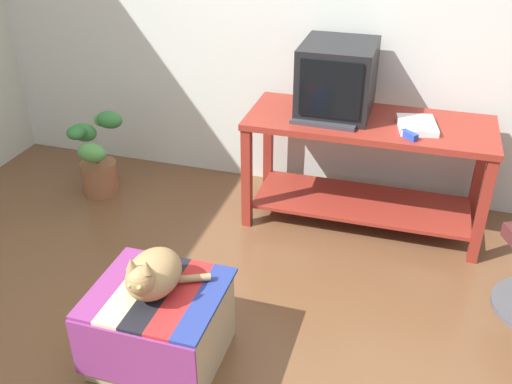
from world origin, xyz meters
name	(u,v)px	position (x,y,z in m)	size (l,w,h in m)	color
ground_plane	(203,377)	(0.00, 0.00, 0.00)	(14.00, 14.00, 0.00)	brown
back_wall	(309,6)	(0.00, 2.05, 1.30)	(8.00, 0.10, 2.60)	silver
desk	(366,154)	(0.51, 1.60, 0.50)	(1.53, 0.62, 0.74)	maroon
tv_monitor	(337,79)	(0.28, 1.68, 0.95)	(0.45, 0.51, 0.44)	black
keyboard	(324,122)	(0.25, 1.46, 0.75)	(0.40, 0.15, 0.02)	#333338
book	(417,125)	(0.80, 1.56, 0.76)	(0.22, 0.28, 0.04)	white
ottoman_with_blanket	(160,325)	(-0.23, 0.07, 0.21)	(0.61, 0.56, 0.41)	tan
cat	(153,274)	(-0.24, 0.06, 0.52)	(0.35, 0.35, 0.26)	#9E7A4C
potted_plant	(97,158)	(-1.36, 1.42, 0.28)	(0.43, 0.37, 0.64)	brown
stapler	(409,135)	(0.76, 1.39, 0.76)	(0.04, 0.11, 0.04)	#2342B7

